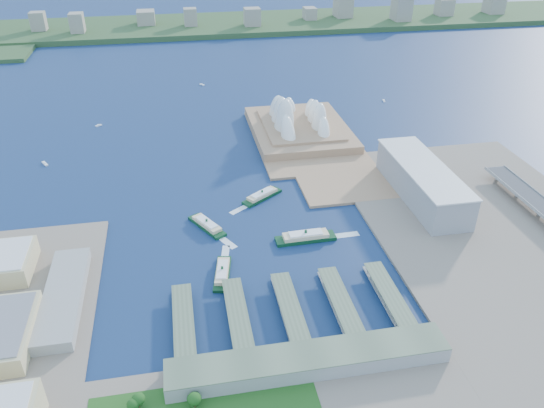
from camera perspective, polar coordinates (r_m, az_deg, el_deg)
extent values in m
plane|color=#0D1840|center=(490.65, -1.59, -6.06)|extent=(3000.00, 3000.00, 0.00)
cube|color=#786A5C|center=(537.83, 25.64, -5.67)|extent=(240.00, 500.00, 3.00)
cube|color=#987353|center=(730.88, 3.51, 7.03)|extent=(135.00, 220.00, 3.00)
cube|color=#2D4926|center=(1400.34, -8.36, 18.45)|extent=(2200.00, 260.00, 12.00)
cube|color=gray|center=(599.04, 15.85, 2.30)|extent=(45.00, 155.00, 35.00)
cube|color=gray|center=(388.10, 4.00, -16.48)|extent=(200.00, 28.00, 12.00)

